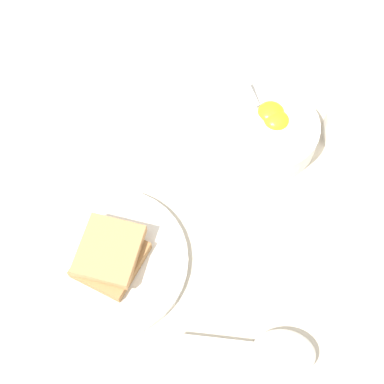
{
  "coord_description": "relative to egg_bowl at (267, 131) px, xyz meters",
  "views": [
    {
      "loc": [
        -0.33,
        -0.03,
        0.69
      ],
      "look_at": [
        0.02,
        0.04,
        0.02
      ],
      "focal_mm": 50.0,
      "sensor_mm": 36.0,
      "label": 1
    }
  ],
  "objects": [
    {
      "name": "ground_plane",
      "position": [
        -0.14,
        0.05,
        -0.02
      ],
      "size": [
        3.0,
        3.0,
        0.0
      ],
      "primitive_type": "plane",
      "color": "beige"
    },
    {
      "name": "egg_bowl",
      "position": [
        0.0,
        0.0,
        0.0
      ],
      "size": [
        0.15,
        0.15,
        0.07
      ],
      "color": "white",
      "rests_on": "ground_plane"
    },
    {
      "name": "toast_plate",
      "position": [
        -0.24,
        0.18,
        -0.02
      ],
      "size": [
        0.22,
        0.22,
        0.01
      ],
      "color": "white",
      "rests_on": "ground_plane"
    },
    {
      "name": "toast_sandwich",
      "position": [
        -0.24,
        0.18,
        0.0
      ],
      "size": [
        0.1,
        0.1,
        0.03
      ],
      "color": "#9E7042",
      "rests_on": "toast_plate"
    },
    {
      "name": "soup_spoon",
      "position": [
        -0.32,
        -0.05,
        -0.01
      ],
      "size": [
        0.06,
        0.17,
        0.04
      ],
      "color": "white",
      "rests_on": "ground_plane"
    },
    {
      "name": "congee_bowl",
      "position": [
        0.04,
        -0.17,
        -0.0
      ],
      "size": [
        0.17,
        0.17,
        0.04
      ],
      "color": "white",
      "rests_on": "ground_plane"
    }
  ]
}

